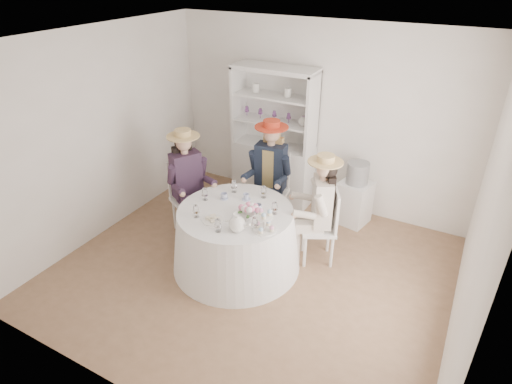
% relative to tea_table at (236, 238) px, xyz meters
% --- Properties ---
extents(ground, '(4.50, 4.50, 0.00)m').
position_rel_tea_table_xyz_m(ground, '(0.23, -0.01, -0.39)').
color(ground, brown).
rests_on(ground, ground).
extents(ceiling, '(4.50, 4.50, 0.00)m').
position_rel_tea_table_xyz_m(ceiling, '(0.23, -0.01, 2.31)').
color(ceiling, white).
rests_on(ceiling, wall_back).
extents(wall_back, '(4.50, 0.00, 4.50)m').
position_rel_tea_table_xyz_m(wall_back, '(0.23, 1.99, 0.96)').
color(wall_back, silver).
rests_on(wall_back, ground).
extents(wall_front, '(4.50, 0.00, 4.50)m').
position_rel_tea_table_xyz_m(wall_front, '(0.23, -2.01, 0.96)').
color(wall_front, silver).
rests_on(wall_front, ground).
extents(wall_left, '(0.00, 4.50, 4.50)m').
position_rel_tea_table_xyz_m(wall_left, '(-2.02, -0.01, 0.96)').
color(wall_left, silver).
rests_on(wall_left, ground).
extents(wall_right, '(0.00, 4.50, 4.50)m').
position_rel_tea_table_xyz_m(wall_right, '(2.48, -0.01, 0.96)').
color(wall_right, silver).
rests_on(wall_right, ground).
extents(tea_table, '(1.57, 1.57, 0.79)m').
position_rel_tea_table_xyz_m(tea_table, '(0.00, 0.00, 0.00)').
color(tea_table, white).
rests_on(tea_table, ground).
extents(hutch, '(1.27, 0.59, 2.07)m').
position_rel_tea_table_xyz_m(hutch, '(-0.37, 1.76, 0.34)').
color(hutch, silver).
rests_on(hutch, ground).
extents(side_table, '(0.48, 0.48, 0.63)m').
position_rel_tea_table_xyz_m(side_table, '(0.97, 1.66, -0.08)').
color(side_table, silver).
rests_on(side_table, ground).
extents(hatbox, '(0.40, 0.40, 0.30)m').
position_rel_tea_table_xyz_m(hatbox, '(0.97, 1.66, 0.39)').
color(hatbox, black).
rests_on(hatbox, side_table).
extents(guest_left, '(0.64, 0.58, 1.49)m').
position_rel_tea_table_xyz_m(guest_left, '(-0.95, 0.35, 0.45)').
color(guest_left, silver).
rests_on(guest_left, ground).
extents(guest_mid, '(0.58, 0.60, 1.56)m').
position_rel_tea_table_xyz_m(guest_mid, '(-0.06, 1.01, 0.49)').
color(guest_mid, silver).
rests_on(guest_mid, ground).
extents(guest_right, '(0.61, 0.55, 1.44)m').
position_rel_tea_table_xyz_m(guest_right, '(0.82, 0.58, 0.42)').
color(guest_right, silver).
rests_on(guest_right, ground).
extents(spare_chair, '(0.42, 0.42, 0.95)m').
position_rel_tea_table_xyz_m(spare_chair, '(-0.29, 1.43, 0.12)').
color(spare_chair, silver).
rests_on(spare_chair, ground).
extents(teacup_a, '(0.09, 0.09, 0.07)m').
position_rel_tea_table_xyz_m(teacup_a, '(-0.26, 0.17, 0.43)').
color(teacup_a, white).
rests_on(teacup_a, tea_table).
extents(teacup_b, '(0.08, 0.08, 0.07)m').
position_rel_tea_table_xyz_m(teacup_b, '(-0.02, 0.28, 0.43)').
color(teacup_b, white).
rests_on(teacup_b, tea_table).
extents(teacup_c, '(0.11, 0.11, 0.08)m').
position_rel_tea_table_xyz_m(teacup_c, '(0.24, 0.12, 0.43)').
color(teacup_c, white).
rests_on(teacup_c, tea_table).
extents(flower_bowl, '(0.28, 0.28, 0.06)m').
position_rel_tea_table_xyz_m(flower_bowl, '(0.18, -0.11, 0.42)').
color(flower_bowl, white).
rests_on(flower_bowl, tea_table).
extents(flower_arrangement, '(0.19, 0.19, 0.07)m').
position_rel_tea_table_xyz_m(flower_arrangement, '(0.20, -0.01, 0.49)').
color(flower_arrangement, pink).
rests_on(flower_arrangement, tea_table).
extents(table_teapot, '(0.26, 0.18, 0.19)m').
position_rel_tea_table_xyz_m(table_teapot, '(0.23, -0.35, 0.48)').
color(table_teapot, white).
rests_on(table_teapot, tea_table).
extents(sandwich_plate, '(0.24, 0.24, 0.05)m').
position_rel_tea_table_xyz_m(sandwich_plate, '(-0.11, -0.31, 0.41)').
color(sandwich_plate, white).
rests_on(sandwich_plate, tea_table).
extents(cupcake_stand, '(0.26, 0.26, 0.24)m').
position_rel_tea_table_xyz_m(cupcake_stand, '(0.49, -0.20, 0.48)').
color(cupcake_stand, white).
rests_on(cupcake_stand, tea_table).
extents(stemware_set, '(0.97, 0.97, 0.15)m').
position_rel_tea_table_xyz_m(stemware_set, '(0.00, 0.00, 0.47)').
color(stemware_set, white).
rests_on(stemware_set, tea_table).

